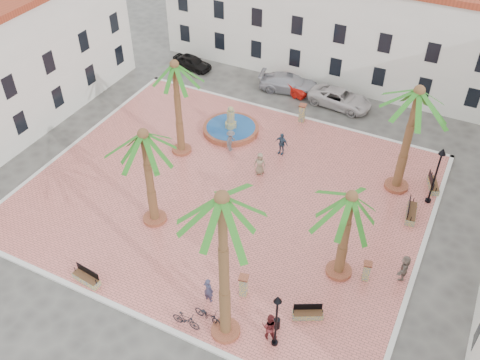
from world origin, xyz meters
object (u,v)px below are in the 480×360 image
(bench_e, at_px, (411,213))
(lamppost_s, at_px, (277,313))
(bollard_se, at_px, (244,285))
(pedestrian_fountain_a, at_px, (260,164))
(car_white, at_px, (340,98))
(palm_s, at_px, (222,214))
(bench_se, at_px, (308,314))
(bench_ne, at_px, (433,185))
(palm_e, at_px, (350,207))
(bollard_n, at_px, (302,113))
(bicycle_b, at_px, (186,320))
(car_silver, at_px, (290,83))
(litter_bin, at_px, (277,323))
(fountain, at_px, (231,128))
(bicycle_a, at_px, (208,315))
(palm_ne, at_px, (416,103))
(cyclist_b, at_px, (270,326))
(pedestrian_north, at_px, (231,141))
(palm_nw, at_px, (175,75))
(pedestrian_fountain_b, at_px, (281,144))
(pedestrian_east, at_px, (404,268))
(lamppost_e, at_px, (438,166))
(cyclist_a, at_px, (208,290))
(car_black, at_px, (192,62))
(car_red, at_px, (289,85))
(bench_s, at_px, (87,278))
(palm_sw, at_px, (145,145))
(bollard_e, at_px, (367,271))

(bench_e, bearing_deg, lamppost_s, 154.43)
(bollard_se, relative_size, pedestrian_fountain_a, 0.85)
(pedestrian_fountain_a, bearing_deg, car_white, 64.31)
(palm_s, xyz_separation_m, pedestrian_fountain_a, (-3.96, 12.66, -7.57))
(bench_se, relative_size, bench_ne, 0.90)
(palm_e, bearing_deg, bollard_n, 119.33)
(bicycle_b, relative_size, car_white, 0.31)
(bollard_n, bearing_deg, car_silver, 123.93)
(litter_bin, relative_size, pedestrian_fountain_a, 0.40)
(fountain, distance_m, bicycle_a, 17.61)
(palm_ne, height_order, car_white, palm_ne)
(cyclist_b, distance_m, pedestrian_north, 16.25)
(bench_ne, bearing_deg, palm_nw, 82.84)
(pedestrian_fountain_b, xyz_separation_m, pedestrian_east, (10.86, -7.78, -0.03))
(bench_se, xyz_separation_m, bollard_n, (-7.22, 17.43, 0.54))
(bench_ne, height_order, bollard_se, bollard_se)
(lamppost_e, bearing_deg, litter_bin, -110.45)
(bench_ne, height_order, bicycle_b, bicycle_b)
(palm_s, bearing_deg, lamppost_s, 11.13)
(palm_e, height_order, bench_se, palm_e)
(bench_se, height_order, cyclist_a, cyclist_a)
(bollard_n, relative_size, bicycle_b, 0.93)
(bollard_n, bearing_deg, bollard_se, -78.75)
(pedestrian_east, distance_m, car_black, 28.69)
(pedestrian_fountain_b, bearing_deg, palm_s, -68.21)
(bench_se, xyz_separation_m, car_red, (-10.02, 21.55, 0.25))
(bench_se, xyz_separation_m, car_black, (-19.70, 21.33, 0.26))
(bench_e, distance_m, bicycle_b, 16.11)
(litter_bin, bearing_deg, fountain, 124.91)
(bench_s, height_order, bench_e, bench_e)
(palm_sw, distance_m, car_silver, 19.75)
(bench_se, xyz_separation_m, bench_ne, (3.83, 13.75, 0.02))
(palm_e, relative_size, car_silver, 1.18)
(bench_se, xyz_separation_m, cyclist_a, (-5.24, -1.38, 0.61))
(bicycle_a, xyz_separation_m, pedestrian_fountain_a, (-2.79, 12.44, 0.41))
(bench_se, bearing_deg, palm_e, 55.00)
(bicycle_a, bearing_deg, cyclist_b, -72.52)
(bench_ne, xyz_separation_m, cyclist_a, (-9.08, -15.14, 0.59))
(bollard_n, bearing_deg, bench_e, -34.77)
(palm_s, distance_m, bollard_se, 8.10)
(bicycle_a, bearing_deg, pedestrian_north, 31.00)
(bench_ne, relative_size, litter_bin, 2.73)
(bollard_e, xyz_separation_m, car_white, (-7.28, 17.30, -0.11))
(fountain, height_order, palm_e, palm_e)
(palm_ne, xyz_separation_m, cyclist_b, (-2.92, -14.75, -5.81))
(palm_s, height_order, cyclist_b, palm_s)
(bench_ne, distance_m, bollard_n, 11.66)
(bollard_e, bearing_deg, car_red, 124.26)
(bollard_n, relative_size, pedestrian_north, 0.87)
(bicycle_b, relative_size, car_red, 0.42)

